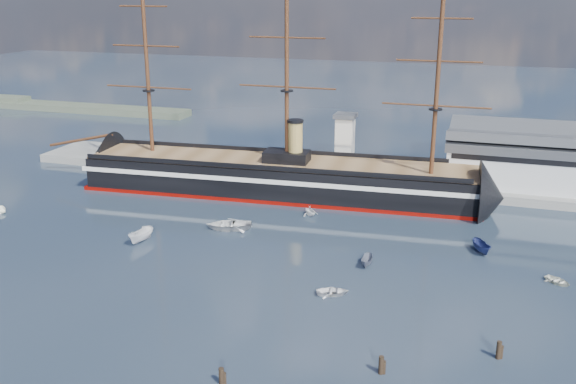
% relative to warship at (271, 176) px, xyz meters
% --- Properties ---
extents(ground, '(600.00, 600.00, 0.00)m').
position_rel_warship_xyz_m(ground, '(11.08, -20.00, -4.04)').
color(ground, '#172635').
rests_on(ground, ground).
extents(quay, '(180.00, 18.00, 2.00)m').
position_rel_warship_xyz_m(quay, '(21.08, 16.00, -4.04)').
color(quay, slate).
rests_on(quay, ground).
extents(quay_tower, '(5.00, 5.00, 15.00)m').
position_rel_warship_xyz_m(quay_tower, '(14.08, 13.00, 5.72)').
color(quay_tower, silver).
rests_on(quay_tower, ground).
extents(shoreline, '(120.00, 10.00, 4.00)m').
position_rel_warship_xyz_m(shoreline, '(-128.15, 75.00, -2.59)').
color(shoreline, '#3F4C38').
rests_on(shoreline, ground).
extents(warship, '(113.39, 22.21, 53.94)m').
position_rel_warship_xyz_m(warship, '(0.00, 0.00, 0.00)').
color(warship, black).
rests_on(warship, ground).
extents(motorboat_a, '(7.80, 3.78, 2.99)m').
position_rel_warship_xyz_m(motorboat_a, '(-13.25, -35.72, -4.04)').
color(motorboat_a, white).
rests_on(motorboat_a, ground).
extents(motorboat_b, '(2.24, 3.37, 1.46)m').
position_rel_warship_xyz_m(motorboat_b, '(25.86, -45.75, -4.04)').
color(motorboat_b, white).
rests_on(motorboat_b, ground).
extents(motorboat_c, '(5.47, 2.15, 2.17)m').
position_rel_warship_xyz_m(motorboat_c, '(28.84, -33.53, -4.04)').
color(motorboat_c, slate).
rests_on(motorboat_c, ground).
extents(motorboat_d, '(6.17, 6.17, 2.23)m').
position_rel_warship_xyz_m(motorboat_d, '(12.66, -12.00, -4.04)').
color(motorboat_d, white).
rests_on(motorboat_d, ground).
extents(motorboat_e, '(2.52, 2.77, 1.25)m').
position_rel_warship_xyz_m(motorboat_e, '(59.26, -30.93, -4.04)').
color(motorboat_e, silver).
rests_on(motorboat_e, ground).
extents(motorboat_f, '(7.00, 5.06, 2.64)m').
position_rel_warship_xyz_m(motorboat_f, '(47.23, -21.78, -4.04)').
color(motorboat_f, navy).
rests_on(motorboat_f, ground).
extents(motorboat_g, '(4.02, 5.96, 2.58)m').
position_rel_warship_xyz_m(motorboat_g, '(-0.41, -24.40, -4.04)').
color(motorboat_g, silver).
rests_on(motorboat_g, ground).
extents(piling_near_mid, '(0.64, 0.64, 2.82)m').
position_rel_warship_xyz_m(piling_near_mid, '(18.78, -72.50, -4.04)').
color(piling_near_mid, black).
rests_on(piling_near_mid, ground).
extents(piling_near_right, '(0.64, 0.64, 3.10)m').
position_rel_warship_xyz_m(piling_near_right, '(36.58, -64.63, -4.04)').
color(piling_near_right, black).
rests_on(piling_near_right, ground).
extents(piling_far_right, '(0.64, 0.64, 3.14)m').
position_rel_warship_xyz_m(piling_far_right, '(50.28, -56.70, -4.04)').
color(piling_far_right, black).
rests_on(piling_far_right, ground).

